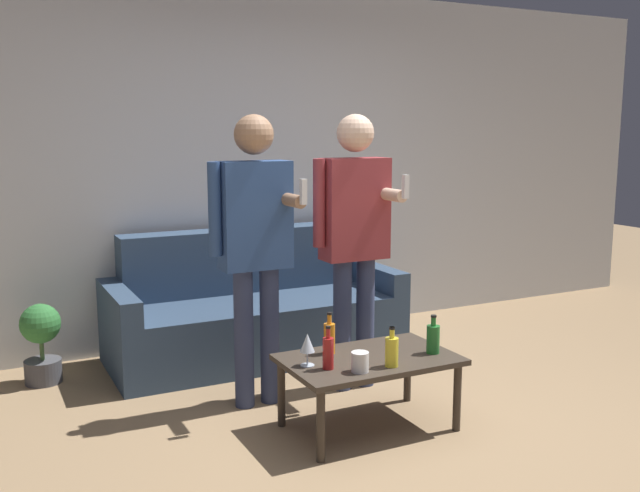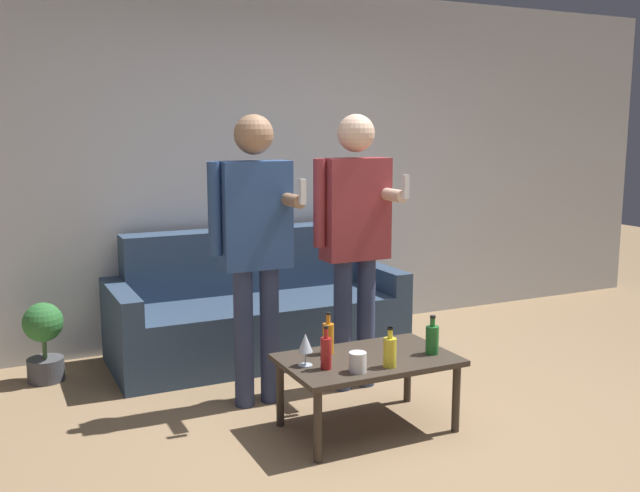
# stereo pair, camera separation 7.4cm
# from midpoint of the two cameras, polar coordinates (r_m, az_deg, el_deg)

# --- Properties ---
(ground_plane) EXTENTS (16.00, 16.00, 0.00)m
(ground_plane) POSITION_cam_midpoint_polar(r_m,az_deg,el_deg) (3.88, 6.74, -15.65)
(ground_plane) COLOR #997A56
(wall_back) EXTENTS (8.00, 0.06, 2.70)m
(wall_back) POSITION_cam_midpoint_polar(r_m,az_deg,el_deg) (5.57, -6.06, 6.39)
(wall_back) COLOR silver
(wall_back) RESTS_ON ground_plane
(couch) EXTENTS (2.08, 0.85, 0.90)m
(couch) POSITION_cam_midpoint_polar(r_m,az_deg,el_deg) (5.23, -5.77, -5.28)
(couch) COLOR #334760
(couch) RESTS_ON ground_plane
(coffee_table) EXTENTS (0.93, 0.59, 0.41)m
(coffee_table) POSITION_cam_midpoint_polar(r_m,az_deg,el_deg) (3.95, 3.40, -9.49)
(coffee_table) COLOR #3D3328
(coffee_table) RESTS_ON ground_plane
(bottle_orange) EXTENTS (0.07, 0.07, 0.21)m
(bottle_orange) POSITION_cam_midpoint_polar(r_m,az_deg,el_deg) (3.77, 5.20, -8.35)
(bottle_orange) COLOR yellow
(bottle_orange) RESTS_ON coffee_table
(bottle_green) EXTENTS (0.06, 0.06, 0.23)m
(bottle_green) POSITION_cam_midpoint_polar(r_m,az_deg,el_deg) (3.71, 0.08, -8.48)
(bottle_green) COLOR #B21E1E
(bottle_green) RESTS_ON coffee_table
(bottle_dark) EXTENTS (0.06, 0.06, 0.23)m
(bottle_dark) POSITION_cam_midpoint_polar(r_m,az_deg,el_deg) (3.96, 0.22, -7.31)
(bottle_dark) COLOR orange
(bottle_dark) RESTS_ON coffee_table
(bottle_yellow) EXTENTS (0.07, 0.07, 0.22)m
(bottle_yellow) POSITION_cam_midpoint_polar(r_m,az_deg,el_deg) (4.01, 8.51, -7.30)
(bottle_yellow) COLOR #23752D
(bottle_yellow) RESTS_ON coffee_table
(wine_glass_near) EXTENTS (0.08, 0.08, 0.17)m
(wine_glass_near) POSITION_cam_midpoint_polar(r_m,az_deg,el_deg) (3.75, -1.59, -7.83)
(wine_glass_near) COLOR silver
(wine_glass_near) RESTS_ON coffee_table
(cup_on_table) EXTENTS (0.09, 0.09, 0.10)m
(cup_on_table) POSITION_cam_midpoint_polar(r_m,az_deg,el_deg) (3.69, 2.64, -9.25)
(cup_on_table) COLOR white
(cup_on_table) RESTS_ON coffee_table
(person_standing_left) EXTENTS (0.48, 0.44, 1.72)m
(person_standing_left) POSITION_cam_midpoint_polar(r_m,az_deg,el_deg) (4.14, -5.75, 0.81)
(person_standing_left) COLOR navy
(person_standing_left) RESTS_ON ground_plane
(person_standing_right) EXTENTS (0.49, 0.44, 1.73)m
(person_standing_right) POSITION_cam_midpoint_polar(r_m,az_deg,el_deg) (4.41, 2.26, 1.40)
(person_standing_right) COLOR navy
(person_standing_right) RESTS_ON ground_plane
(potted_plant) EXTENTS (0.26, 0.26, 0.53)m
(potted_plant) POSITION_cam_midpoint_polar(r_m,az_deg,el_deg) (4.99, -21.80, -6.96)
(potted_plant) COLOR #4C4C51
(potted_plant) RESTS_ON ground_plane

